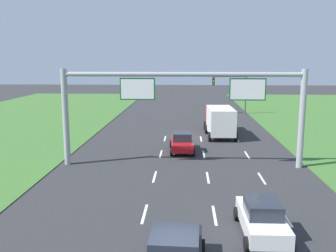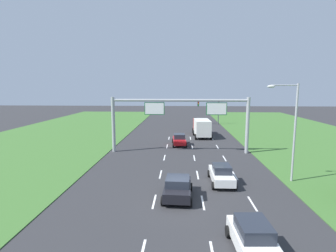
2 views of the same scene
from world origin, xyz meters
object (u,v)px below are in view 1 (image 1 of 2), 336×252
object	(u,v)px
traffic_light_mast	(232,87)
sign_gantry	(184,99)
car_far_ahead	(262,218)
box_truck	(219,120)
car_mid_lane	(182,142)

from	to	relation	value
traffic_light_mast	sign_gantry	bearing A→B (deg)	-103.90
car_far_ahead	sign_gantry	world-z (taller)	sign_gantry
box_truck	sign_gantry	world-z (taller)	sign_gantry
car_mid_lane	box_truck	world-z (taller)	box_truck
car_mid_lane	sign_gantry	distance (m)	5.89
car_mid_lane	traffic_light_mast	xyz separation A→B (m)	(6.65, 21.85, 3.07)
car_far_ahead	sign_gantry	bearing A→B (deg)	107.74
car_mid_lane	traffic_light_mast	size ratio (longest dim) A/B	0.75
box_truck	car_far_ahead	bearing A→B (deg)	-92.05
car_mid_lane	traffic_light_mast	distance (m)	23.05
car_far_ahead	box_truck	xyz separation A→B (m)	(-0.00, 21.92, 0.81)
box_truck	traffic_light_mast	bearing A→B (deg)	76.75
car_mid_lane	box_truck	size ratio (longest dim) A/B	0.57
car_mid_lane	sign_gantry	xyz separation A→B (m)	(0.19, -4.26, 4.07)
traffic_light_mast	box_truck	bearing A→B (deg)	-101.19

